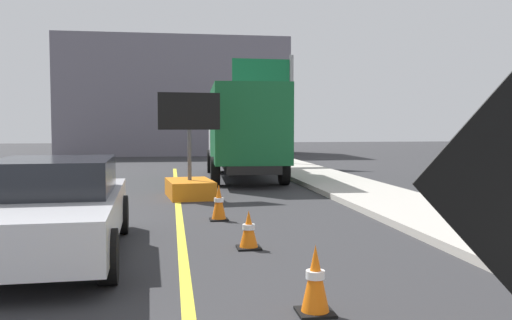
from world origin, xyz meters
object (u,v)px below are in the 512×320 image
(highway_guide_sign, at_px, (275,90))
(traffic_cone_mid_lane, at_px, (249,230))
(traffic_cone_far_lane, at_px, (219,203))
(box_truck, at_px, (244,129))
(traffic_cone_near_sign, at_px, (315,280))
(arrow_board_trailer, at_px, (190,179))
(pickup_car, at_px, (53,208))

(highway_guide_sign, xyz_separation_m, traffic_cone_mid_lane, (-3.46, -16.21, -3.14))
(traffic_cone_mid_lane, xyz_separation_m, traffic_cone_far_lane, (-0.23, 2.57, 0.06))
(box_truck, height_order, traffic_cone_near_sign, box_truck)
(arrow_board_trailer, bearing_deg, pickup_car, -109.08)
(highway_guide_sign, xyz_separation_m, traffic_cone_near_sign, (-3.21, -19.17, -3.08))
(traffic_cone_far_lane, bearing_deg, arrow_board_trailer, 97.13)
(traffic_cone_mid_lane, bearing_deg, pickup_car, -179.05)
(traffic_cone_far_lane, bearing_deg, traffic_cone_mid_lane, -84.91)
(arrow_board_trailer, distance_m, box_truck, 5.24)
(traffic_cone_mid_lane, bearing_deg, arrow_board_trailer, 96.28)
(arrow_board_trailer, height_order, pickup_car, arrow_board_trailer)
(arrow_board_trailer, distance_m, traffic_cone_near_sign, 9.15)
(highway_guide_sign, bearing_deg, box_truck, -111.19)
(highway_guide_sign, distance_m, traffic_cone_mid_lane, 16.87)
(arrow_board_trailer, xyz_separation_m, box_truck, (2.04, 4.67, 1.24))
(traffic_cone_near_sign, relative_size, traffic_cone_far_lane, 0.98)
(box_truck, relative_size, traffic_cone_far_lane, 10.67)
(traffic_cone_near_sign, bearing_deg, traffic_cone_mid_lane, 94.74)
(arrow_board_trailer, relative_size, traffic_cone_mid_lane, 4.65)
(pickup_car, distance_m, traffic_cone_near_sign, 4.24)
(arrow_board_trailer, height_order, highway_guide_sign, highway_guide_sign)
(highway_guide_sign, xyz_separation_m, traffic_cone_far_lane, (-3.68, -13.64, -3.08))
(arrow_board_trailer, relative_size, traffic_cone_far_lane, 3.82)
(box_truck, relative_size, traffic_cone_mid_lane, 13.01)
(pickup_car, bearing_deg, traffic_cone_near_sign, -43.57)
(arrow_board_trailer, height_order, traffic_cone_far_lane, arrow_board_trailer)
(box_truck, xyz_separation_m, traffic_cone_near_sign, (-1.12, -13.77, -1.38))
(highway_guide_sign, bearing_deg, traffic_cone_near_sign, -99.51)
(arrow_board_trailer, xyz_separation_m, traffic_cone_mid_lane, (0.68, -6.14, -0.20))
(arrow_board_trailer, distance_m, traffic_cone_far_lane, 3.61)
(highway_guide_sign, bearing_deg, arrow_board_trailer, -112.32)
(traffic_cone_near_sign, xyz_separation_m, traffic_cone_mid_lane, (-0.25, 2.96, -0.06))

